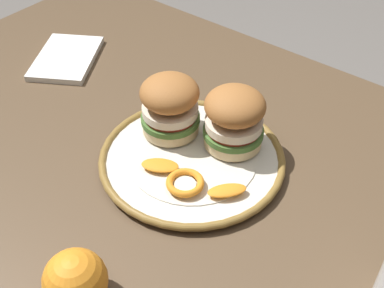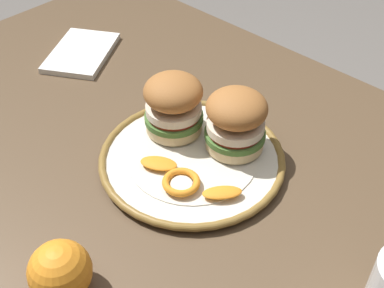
{
  "view_description": "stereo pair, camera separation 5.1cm",
  "coord_description": "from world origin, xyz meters",
  "px_view_note": "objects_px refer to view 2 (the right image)",
  "views": [
    {
      "loc": [
        0.3,
        -0.44,
        1.28
      ],
      "look_at": [
        -0.06,
        0.02,
        0.76
      ],
      "focal_mm": 47.45,
      "sensor_mm": 36.0,
      "label": 1
    },
    {
      "loc": [
        0.34,
        -0.4,
        1.28
      ],
      "look_at": [
        -0.06,
        0.02,
        0.76
      ],
      "focal_mm": 47.45,
      "sensor_mm": 36.0,
      "label": 2
    }
  ],
  "objects_px": {
    "sandwich_half_right": "(236,120)",
    "dinner_plate": "(192,158)",
    "dining_table": "(212,229)",
    "sandwich_half_left": "(173,104)",
    "whole_orange": "(60,271)"
  },
  "relations": [
    {
      "from": "dining_table",
      "to": "sandwich_half_right",
      "type": "distance_m",
      "value": 0.19
    },
    {
      "from": "dining_table",
      "to": "sandwich_half_left",
      "type": "xyz_separation_m",
      "value": [
        -0.13,
        0.04,
        0.16
      ]
    },
    {
      "from": "dining_table",
      "to": "whole_orange",
      "type": "height_order",
      "value": "whole_orange"
    },
    {
      "from": "dinner_plate",
      "to": "whole_orange",
      "type": "relative_size",
      "value": 3.77
    },
    {
      "from": "dinner_plate",
      "to": "sandwich_half_left",
      "type": "bearing_deg",
      "value": 157.99
    },
    {
      "from": "sandwich_half_right",
      "to": "dinner_plate",
      "type": "bearing_deg",
      "value": -117.53
    },
    {
      "from": "dining_table",
      "to": "dinner_plate",
      "type": "relative_size",
      "value": 4.78
    },
    {
      "from": "dining_table",
      "to": "whole_orange",
      "type": "relative_size",
      "value": 18.01
    },
    {
      "from": "sandwich_half_right",
      "to": "sandwich_half_left",
      "type": "bearing_deg",
      "value": -159.77
    },
    {
      "from": "sandwich_half_right",
      "to": "dining_table",
      "type": "bearing_deg",
      "value": -70.47
    },
    {
      "from": "sandwich_half_left",
      "to": "sandwich_half_right",
      "type": "xyz_separation_m",
      "value": [
        0.1,
        0.04,
        0.0
      ]
    },
    {
      "from": "dining_table",
      "to": "whole_orange",
      "type": "distance_m",
      "value": 0.29
    },
    {
      "from": "sandwich_half_left",
      "to": "whole_orange",
      "type": "xyz_separation_m",
      "value": [
        0.11,
        -0.3,
        -0.03
      ]
    },
    {
      "from": "sandwich_half_left",
      "to": "dinner_plate",
      "type": "bearing_deg",
      "value": -22.01
    },
    {
      "from": "dining_table",
      "to": "sandwich_half_right",
      "type": "bearing_deg",
      "value": 109.53
    }
  ]
}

